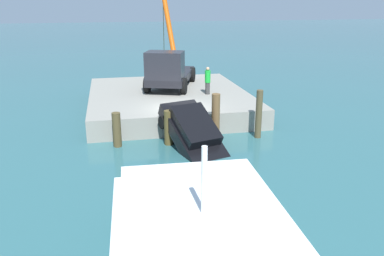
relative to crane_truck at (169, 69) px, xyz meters
name	(u,v)px	position (x,y,z in m)	size (l,w,h in m)	color
ground	(180,129)	(5.07, -0.19, -2.43)	(200.00, 200.00, 0.00)	#2D6066
dock	(169,100)	(0.92, -0.19, -1.87)	(10.81, 9.71, 1.12)	gray
crane_truck	(169,69)	(0.00, 0.00, 0.00)	(8.25, 4.10, 6.23)	black
dock_worker	(208,80)	(2.03, 2.07, -0.46)	(0.34, 0.34, 1.67)	#383838
salvaged_car	(194,134)	(8.01, -0.05, -1.73)	(4.46, 3.04, 2.82)	black
piling_near	(117,130)	(7.02, -3.59, -1.60)	(0.40, 0.40, 1.67)	#4E4226
piling_mid	(169,128)	(7.24, -1.15, -1.59)	(0.44, 0.44, 1.69)	#4F4222
piling_far	(216,117)	(7.05, 1.23, -1.26)	(0.41, 0.41, 2.34)	brown
piling_end	(259,114)	(7.20, 3.42, -1.20)	(0.32, 0.32, 2.46)	brown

